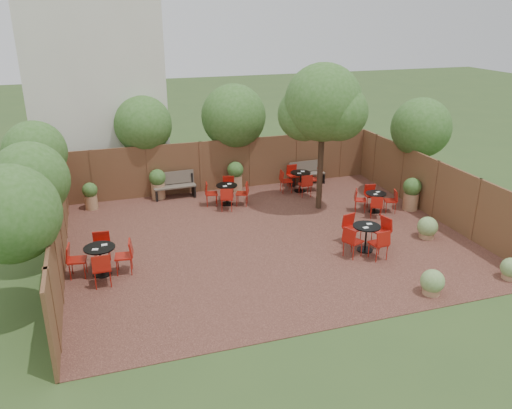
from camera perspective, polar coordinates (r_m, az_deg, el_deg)
name	(u,v)px	position (r m, az deg, el deg)	size (l,w,h in m)	color
ground	(268,239)	(16.03, 1.30, -3.86)	(80.00, 80.00, 0.00)	#354F23
courtyard_paving	(268,239)	(16.03, 1.30, -3.83)	(12.00, 10.00, 0.02)	#341C15
fence_back	(226,165)	(20.17, -3.34, 4.43)	(12.00, 0.08, 2.00)	#4F2C1D
fence_left	(59,234)	(14.93, -21.02, -3.10)	(0.08, 10.00, 2.00)	#4F2C1D
fence_right	(435,189)	(18.39, 19.29, 1.60)	(0.08, 10.00, 2.00)	#4F2C1D
neighbour_building	(96,82)	(21.90, -17.37, 12.90)	(5.00, 4.00, 8.00)	beige
overhang_foliage	(203,137)	(17.62, -5.93, 7.49)	(15.47, 10.44, 2.53)	#2F581C
courtyard_tree	(323,107)	(17.59, 7.45, 10.67)	(2.77, 2.67, 5.09)	black
park_bench_left	(174,185)	(19.57, -9.08, 2.20)	(1.60, 0.59, 0.98)	brown
park_bench_right	(306,172)	(21.00, 5.62, 3.58)	(1.49, 0.57, 0.90)	brown
bistro_tables	(272,212)	(16.82, 1.76, -0.89)	(10.89, 7.10, 0.94)	black
planters	(240,185)	(18.94, -1.84, 2.17)	(11.39, 4.53, 1.16)	#9A714D
low_shrubs	(449,255)	(15.28, 20.67, -5.26)	(3.02, 3.54, 0.68)	#9A714D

